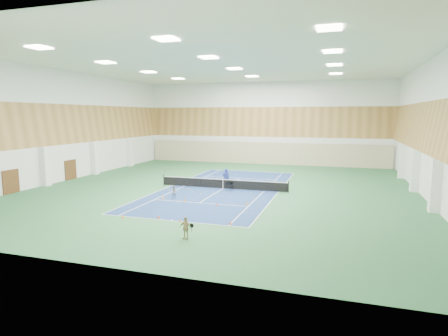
% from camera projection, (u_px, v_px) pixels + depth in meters
% --- Properties ---
extents(ground, '(40.00, 40.00, 0.00)m').
position_uv_depth(ground, '(223.00, 189.00, 36.76)').
color(ground, '#285F37').
rests_on(ground, ground).
extents(room_shell, '(36.00, 40.00, 12.00)m').
position_uv_depth(room_shell, '(223.00, 127.00, 35.92)').
color(room_shell, white).
rests_on(room_shell, ground).
extents(wood_cladding, '(36.00, 40.00, 8.00)m').
position_uv_depth(wood_cladding, '(223.00, 106.00, 35.64)').
color(wood_cladding, '#AE7D40').
rests_on(wood_cladding, room_shell).
extents(ceiling_light_grid, '(21.40, 25.40, 0.06)m').
position_uv_depth(ceiling_light_grid, '(223.00, 64.00, 35.10)').
color(ceiling_light_grid, white).
rests_on(ceiling_light_grid, room_shell).
extents(court_surface, '(10.97, 23.77, 0.01)m').
position_uv_depth(court_surface, '(223.00, 189.00, 36.76)').
color(court_surface, navy).
rests_on(court_surface, ground).
extents(tennis_balls_scatter, '(10.57, 22.77, 0.07)m').
position_uv_depth(tennis_balls_scatter, '(223.00, 188.00, 36.75)').
color(tennis_balls_scatter, yellow).
rests_on(tennis_balls_scatter, ground).
extents(tennis_net, '(12.80, 0.10, 1.10)m').
position_uv_depth(tennis_net, '(223.00, 183.00, 36.68)').
color(tennis_net, black).
rests_on(tennis_net, ground).
extents(back_curtain, '(35.40, 0.16, 3.20)m').
position_uv_depth(back_curtain, '(263.00, 153.00, 55.20)').
color(back_curtain, '#C6B793').
rests_on(back_curtain, ground).
extents(door_left_a, '(0.08, 1.80, 2.20)m').
position_uv_depth(door_left_a, '(11.00, 182.00, 34.33)').
color(door_left_a, '#593319').
rests_on(door_left_a, ground).
extents(door_left_b, '(0.08, 1.80, 2.20)m').
position_uv_depth(door_left_b, '(71.00, 170.00, 41.90)').
color(door_left_b, '#593319').
rests_on(door_left_b, ground).
extents(coach, '(0.81, 0.67, 1.90)m').
position_uv_depth(coach, '(226.00, 178.00, 37.26)').
color(coach, navy).
rests_on(coach, ground).
extents(child_court, '(0.68, 0.63, 1.13)m').
position_uv_depth(child_court, '(175.00, 192.00, 32.30)').
color(child_court, gray).
rests_on(child_court, ground).
extents(child_apron, '(0.81, 0.41, 1.32)m').
position_uv_depth(child_apron, '(185.00, 228.00, 21.68)').
color(child_apron, tan).
rests_on(child_apron, ground).
extents(ball_cart, '(0.60, 0.60, 0.91)m').
position_uv_depth(ball_cart, '(229.00, 186.00, 35.65)').
color(ball_cart, black).
rests_on(ball_cart, ground).
extents(cone_svc_a, '(0.21, 0.21, 0.23)m').
position_uv_depth(cone_svc_a, '(163.00, 197.00, 32.31)').
color(cone_svc_a, orange).
rests_on(cone_svc_a, ground).
extents(cone_svc_b, '(0.23, 0.23, 0.25)m').
position_uv_depth(cone_svc_b, '(185.00, 200.00, 31.23)').
color(cone_svc_b, orange).
rests_on(cone_svc_b, ground).
extents(cone_svc_c, '(0.19, 0.19, 0.21)m').
position_uv_depth(cone_svc_c, '(217.00, 204.00, 29.81)').
color(cone_svc_c, '#F24A0C').
rests_on(cone_svc_c, ground).
extents(cone_svc_d, '(0.19, 0.19, 0.21)m').
position_uv_depth(cone_svc_d, '(246.00, 203.00, 30.07)').
color(cone_svc_d, orange).
rests_on(cone_svc_d, ground).
extents(cone_base_a, '(0.20, 0.20, 0.22)m').
position_uv_depth(cone_base_a, '(123.00, 216.00, 26.25)').
color(cone_base_a, '#EB5F0C').
rests_on(cone_base_a, ground).
extents(cone_base_b, '(0.20, 0.20, 0.22)m').
position_uv_depth(cone_base_b, '(159.00, 217.00, 26.11)').
color(cone_base_b, '#F34B0C').
rests_on(cone_base_b, ground).
extents(cone_base_c, '(0.17, 0.17, 0.19)m').
position_uv_depth(cone_base_c, '(180.00, 220.00, 25.24)').
color(cone_base_c, orange).
rests_on(cone_base_c, ground).
extents(cone_base_d, '(0.20, 0.20, 0.22)m').
position_uv_depth(cone_base_d, '(230.00, 223.00, 24.61)').
color(cone_base_d, '#FF410D').
rests_on(cone_base_d, ground).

